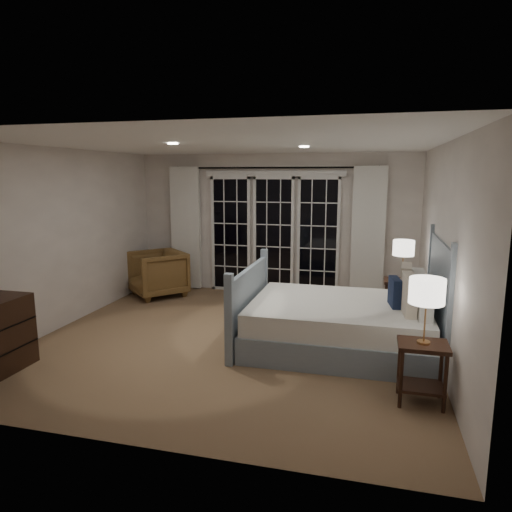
% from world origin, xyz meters
% --- Properties ---
extents(floor, '(5.00, 5.00, 0.00)m').
position_xyz_m(floor, '(0.00, 0.00, 0.00)').
color(floor, '#825D46').
rests_on(floor, ground).
extents(ceiling, '(5.00, 5.00, 0.00)m').
position_xyz_m(ceiling, '(0.00, 0.00, 2.50)').
color(ceiling, white).
rests_on(ceiling, wall_back).
extents(wall_left, '(0.02, 5.00, 2.50)m').
position_xyz_m(wall_left, '(-2.50, 0.00, 1.25)').
color(wall_left, beige).
rests_on(wall_left, floor).
extents(wall_right, '(0.02, 5.00, 2.50)m').
position_xyz_m(wall_right, '(2.50, 0.00, 1.25)').
color(wall_right, beige).
rests_on(wall_right, floor).
extents(wall_back, '(5.00, 0.02, 2.50)m').
position_xyz_m(wall_back, '(0.00, 2.50, 1.25)').
color(wall_back, beige).
rests_on(wall_back, floor).
extents(wall_front, '(5.00, 0.02, 2.50)m').
position_xyz_m(wall_front, '(0.00, -2.50, 1.25)').
color(wall_front, beige).
rests_on(wall_front, floor).
extents(french_doors, '(2.50, 0.04, 2.20)m').
position_xyz_m(french_doors, '(0.00, 2.46, 1.09)').
color(french_doors, black).
rests_on(french_doors, wall_back).
extents(curtain_rod, '(3.50, 0.03, 0.03)m').
position_xyz_m(curtain_rod, '(0.00, 2.40, 2.25)').
color(curtain_rod, black).
rests_on(curtain_rod, wall_back).
extents(curtain_left, '(0.55, 0.10, 2.25)m').
position_xyz_m(curtain_left, '(-1.65, 2.38, 1.15)').
color(curtain_left, silver).
rests_on(curtain_left, curtain_rod).
extents(curtain_right, '(0.55, 0.10, 2.25)m').
position_xyz_m(curtain_right, '(1.65, 2.38, 1.15)').
color(curtain_right, silver).
rests_on(curtain_right, curtain_rod).
extents(downlight_a, '(0.12, 0.12, 0.01)m').
position_xyz_m(downlight_a, '(0.80, 0.60, 2.49)').
color(downlight_a, white).
rests_on(downlight_a, ceiling).
extents(downlight_b, '(0.12, 0.12, 0.01)m').
position_xyz_m(downlight_b, '(-0.60, -0.40, 2.49)').
color(downlight_b, white).
rests_on(downlight_b, ceiling).
extents(bed, '(2.36, 1.70, 1.38)m').
position_xyz_m(bed, '(1.41, 0.04, 0.34)').
color(bed, gray).
rests_on(bed, floor).
extents(nightstand_left, '(0.45, 0.36, 0.59)m').
position_xyz_m(nightstand_left, '(2.21, -1.19, 0.39)').
color(nightstand_left, '#321810').
rests_on(nightstand_left, floor).
extents(nightstand_right, '(0.49, 0.39, 0.64)m').
position_xyz_m(nightstand_right, '(2.15, 1.25, 0.42)').
color(nightstand_right, '#321810').
rests_on(nightstand_right, floor).
extents(lamp_left, '(0.32, 0.32, 0.62)m').
position_xyz_m(lamp_left, '(2.21, -1.19, 1.09)').
color(lamp_left, tan).
rests_on(lamp_left, nightstand_left).
extents(lamp_right, '(0.30, 0.30, 0.58)m').
position_xyz_m(lamp_right, '(2.15, 1.25, 1.10)').
color(lamp_right, tan).
rests_on(lamp_right, nightstand_right).
extents(armchair, '(1.23, 1.24, 0.81)m').
position_xyz_m(armchair, '(-1.95, 1.75, 0.40)').
color(armchair, brown).
rests_on(armchair, floor).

